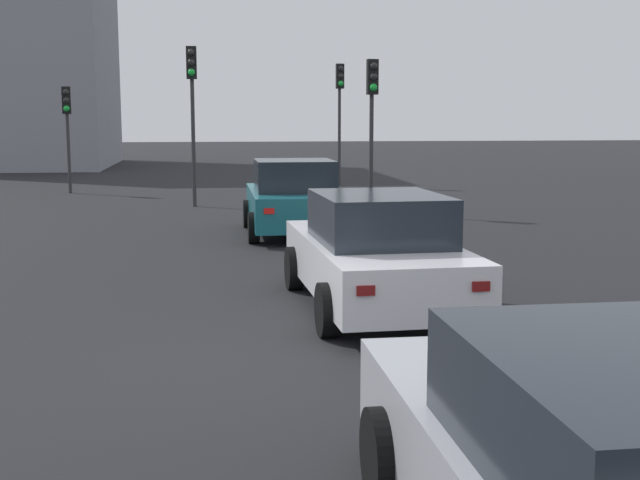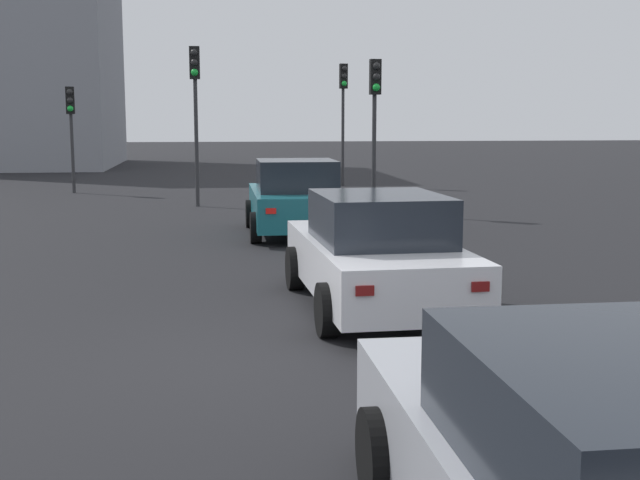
{
  "view_description": "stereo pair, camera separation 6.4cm",
  "coord_description": "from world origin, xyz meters",
  "px_view_note": "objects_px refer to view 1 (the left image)",
  "views": [
    {
      "loc": [
        -8.44,
        0.37,
        2.52
      ],
      "look_at": [
        1.59,
        -1.01,
        1.02
      ],
      "focal_mm": 46.3,
      "sensor_mm": 36.0,
      "label": 1
    },
    {
      "loc": [
        -8.44,
        0.31,
        2.52
      ],
      "look_at": [
        1.59,
        -1.01,
        1.02
      ],
      "focal_mm": 46.3,
      "sensor_mm": 36.0,
      "label": 2
    }
  ],
  "objects_px": {
    "car_teal_left_lead": "(294,199)",
    "traffic_light_near_right": "(67,117)",
    "traffic_light_far_left": "(372,103)",
    "car_white_left_second": "(376,253)",
    "traffic_light_far_right": "(340,99)",
    "traffic_light_near_left": "(192,93)"
  },
  "relations": [
    {
      "from": "car_white_left_second",
      "to": "traffic_light_near_right",
      "type": "relative_size",
      "value": 1.26
    },
    {
      "from": "car_teal_left_lead",
      "to": "traffic_light_near_left",
      "type": "distance_m",
      "value": 6.86
    },
    {
      "from": "car_teal_left_lead",
      "to": "traffic_light_near_right",
      "type": "relative_size",
      "value": 1.14
    },
    {
      "from": "traffic_light_near_left",
      "to": "traffic_light_far_right",
      "type": "relative_size",
      "value": 1.0
    },
    {
      "from": "car_teal_left_lead",
      "to": "traffic_light_far_right",
      "type": "bearing_deg",
      "value": -13.22
    },
    {
      "from": "traffic_light_near_left",
      "to": "traffic_light_near_right",
      "type": "distance_m",
      "value": 6.44
    },
    {
      "from": "traffic_light_far_left",
      "to": "traffic_light_far_right",
      "type": "relative_size",
      "value": 0.9
    },
    {
      "from": "car_white_left_second",
      "to": "traffic_light_near_right",
      "type": "distance_m",
      "value": 19.35
    },
    {
      "from": "traffic_light_near_left",
      "to": "traffic_light_far_left",
      "type": "bearing_deg",
      "value": 64.77
    },
    {
      "from": "car_white_left_second",
      "to": "traffic_light_far_right",
      "type": "xyz_separation_m",
      "value": [
        19.88,
        -2.73,
        2.46
      ]
    },
    {
      "from": "car_teal_left_lead",
      "to": "traffic_light_near_left",
      "type": "bearing_deg",
      "value": 20.62
    },
    {
      "from": "car_teal_left_lead",
      "to": "car_white_left_second",
      "type": "relative_size",
      "value": 0.9
    },
    {
      "from": "car_white_left_second",
      "to": "traffic_light_near_right",
      "type": "bearing_deg",
      "value": 18.38
    },
    {
      "from": "traffic_light_far_left",
      "to": "traffic_light_far_right",
      "type": "distance_m",
      "value": 9.2
    },
    {
      "from": "car_teal_left_lead",
      "to": "traffic_light_near_left",
      "type": "height_order",
      "value": "traffic_light_near_left"
    },
    {
      "from": "traffic_light_far_left",
      "to": "traffic_light_near_right",
      "type": "bearing_deg",
      "value": -132.79
    },
    {
      "from": "car_teal_left_lead",
      "to": "traffic_light_far_right",
      "type": "height_order",
      "value": "traffic_light_far_right"
    },
    {
      "from": "traffic_light_near_left",
      "to": "traffic_light_near_right",
      "type": "bearing_deg",
      "value": -136.11
    },
    {
      "from": "traffic_light_near_left",
      "to": "traffic_light_far_left",
      "type": "height_order",
      "value": "traffic_light_near_left"
    },
    {
      "from": "traffic_light_near_right",
      "to": "traffic_light_far_right",
      "type": "relative_size",
      "value": 0.79
    },
    {
      "from": "traffic_light_far_left",
      "to": "car_teal_left_lead",
      "type": "bearing_deg",
      "value": -37.77
    },
    {
      "from": "traffic_light_near_left",
      "to": "traffic_light_far_left",
      "type": "distance_m",
      "value": 5.29
    }
  ]
}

